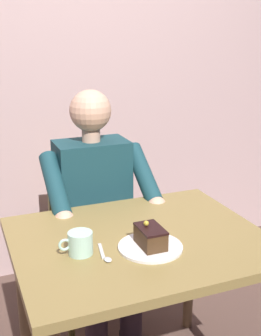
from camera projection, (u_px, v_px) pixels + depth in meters
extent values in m
cube|color=#BE9D9B|center=(56.00, 32.00, 2.58)|extent=(6.40, 0.12, 3.00)
cube|color=olive|center=(140.00, 241.00, 1.69)|extent=(0.96, 0.78, 0.04)
cylinder|color=olive|center=(190.00, 265.00, 2.24)|extent=(0.05, 0.05, 0.73)
cylinder|color=olive|center=(23.00, 301.00, 1.94)|extent=(0.05, 0.05, 0.73)
cube|color=olive|center=(93.00, 243.00, 2.34)|extent=(0.42, 0.42, 0.04)
cube|color=olive|center=(82.00, 188.00, 2.44)|extent=(0.38, 0.04, 0.45)
cylinder|color=olive|center=(137.00, 288.00, 2.31)|extent=(0.04, 0.04, 0.42)
cylinder|color=olive|center=(70.00, 303.00, 2.18)|extent=(0.04, 0.04, 0.42)
cylinder|color=olive|center=(114.00, 257.00, 2.63)|extent=(0.04, 0.04, 0.42)
cylinder|color=olive|center=(54.00, 268.00, 2.50)|extent=(0.04, 0.04, 0.42)
cube|color=#183E46|center=(93.00, 193.00, 2.24)|extent=(0.36, 0.22, 0.54)
sphere|color=#D8A587|center=(90.00, 111.00, 2.11)|extent=(0.20, 0.20, 0.20)
cylinder|color=#D8A587|center=(91.00, 135.00, 2.15)|extent=(0.09, 0.09, 0.06)
cylinder|color=#183E46|center=(143.00, 174.00, 2.16)|extent=(0.08, 0.33, 0.26)
sphere|color=#D8A587|center=(157.00, 206.00, 2.05)|extent=(0.09, 0.09, 0.09)
cylinder|color=#183E46|center=(55.00, 185.00, 2.00)|extent=(0.08, 0.33, 0.26)
sphere|color=#D8A587|center=(64.00, 220.00, 1.89)|extent=(0.09, 0.09, 0.09)
cylinder|color=#30232E|center=(118.00, 251.00, 2.25)|extent=(0.13, 0.38, 0.14)
cylinder|color=#30232E|center=(84.00, 258.00, 2.19)|extent=(0.13, 0.38, 0.14)
cylinder|color=#30232E|center=(131.00, 308.00, 2.16)|extent=(0.11, 0.11, 0.40)
cylinder|color=#30232E|center=(96.00, 317.00, 2.09)|extent=(0.11, 0.11, 0.40)
cylinder|color=white|center=(151.00, 247.00, 1.60)|extent=(0.24, 0.24, 0.01)
cube|color=#442C18|center=(151.00, 238.00, 1.59)|extent=(0.08, 0.13, 0.06)
cube|color=black|center=(151.00, 228.00, 1.58)|extent=(0.08, 0.13, 0.01)
sphere|color=gold|center=(146.00, 223.00, 1.59)|extent=(0.02, 0.02, 0.02)
cylinder|color=#B1E0CA|center=(80.00, 243.00, 1.55)|extent=(0.09, 0.09, 0.08)
torus|color=#B1E0CA|center=(65.00, 245.00, 1.53)|extent=(0.05, 0.01, 0.05)
cylinder|color=black|center=(80.00, 234.00, 1.54)|extent=(0.08, 0.08, 0.01)
cube|color=silver|center=(101.00, 251.00, 1.57)|extent=(0.03, 0.11, 0.01)
ellipsoid|color=silver|center=(108.00, 260.00, 1.51)|extent=(0.03, 0.04, 0.01)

